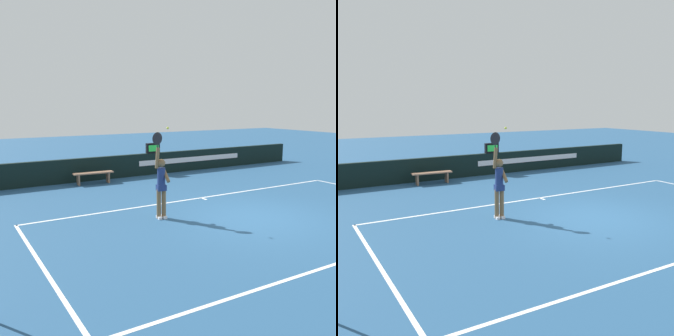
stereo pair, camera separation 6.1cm
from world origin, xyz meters
TOP-DOWN VIEW (x-y plane):
  - ground_plane at (0.00, 0.00)m, footprint 60.00×60.00m
  - court_lines at (0.00, -0.20)m, footprint 11.93×5.91m
  - back_wall at (0.01, 7.46)m, footprint 17.73×0.22m
  - speed_display at (0.73, 7.46)m, footprint 0.65×0.17m
  - tennis_player at (-2.33, 1.33)m, footprint 0.45×0.47m
  - tennis_ball at (-2.32, 0.99)m, footprint 0.06×0.06m
  - courtside_bench_near at (-2.33, 6.78)m, footprint 1.60×0.47m

SIDE VIEW (x-z plane):
  - ground_plane at x=0.00m, z-range 0.00..0.00m
  - court_lines at x=0.00m, z-range 0.00..0.00m
  - courtside_bench_near at x=-2.33m, z-range 0.13..0.59m
  - back_wall at x=0.01m, z-range 0.00..0.96m
  - tennis_player at x=-2.33m, z-range -0.21..2.20m
  - speed_display at x=0.73m, z-range 0.96..1.41m
  - tennis_ball at x=-2.32m, z-range 2.49..2.55m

